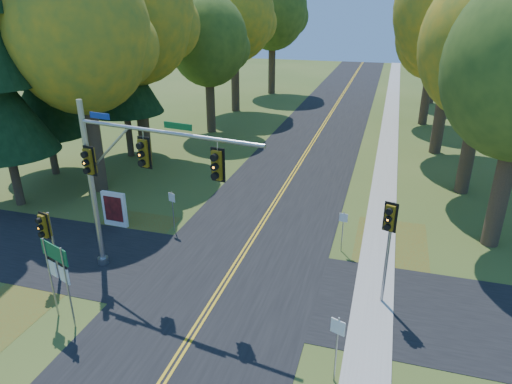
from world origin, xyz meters
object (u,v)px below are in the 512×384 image
(traffic_mast, at_px, (127,171))
(route_sign_cluster, at_px, (57,267))
(info_kiosk, at_px, (115,209))
(east_signal_pole, at_px, (389,229))

(traffic_mast, xyz_separation_m, route_sign_cluster, (-0.99, -3.59, -2.50))
(route_sign_cluster, distance_m, info_kiosk, 8.07)
(traffic_mast, distance_m, east_signal_pole, 10.49)
(east_signal_pole, xyz_separation_m, info_kiosk, (-13.93, 3.06, -2.43))
(traffic_mast, distance_m, info_kiosk, 6.60)
(traffic_mast, xyz_separation_m, info_kiosk, (-3.59, 3.92, -3.92))
(traffic_mast, xyz_separation_m, east_signal_pole, (10.35, 0.86, -1.49))
(east_signal_pole, distance_m, route_sign_cluster, 12.21)
(east_signal_pole, relative_size, route_sign_cluster, 1.32)
(east_signal_pole, relative_size, info_kiosk, 2.31)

